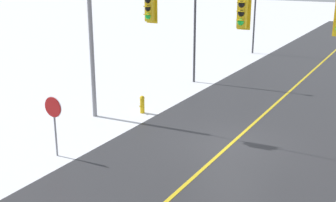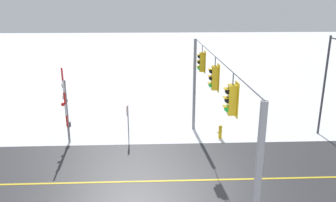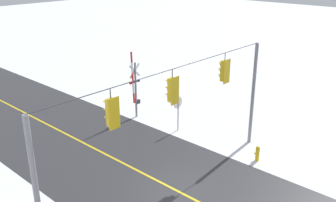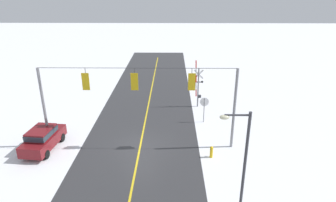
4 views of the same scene
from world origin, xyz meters
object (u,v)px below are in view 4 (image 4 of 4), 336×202
(streetlamp_near, at_px, (240,163))
(parked_car_maroon, at_px, (43,138))
(stop_sign, at_px, (204,104))
(railroad_crossing, at_px, (198,85))
(fire_hydrant, at_px, (211,151))

(streetlamp_near, bearing_deg, parked_car_maroon, -31.05)
(stop_sign, height_order, streetlamp_near, streetlamp_near)
(railroad_crossing, relative_size, parked_car_maroon, 1.11)
(streetlamp_near, bearing_deg, stop_sign, -88.76)
(stop_sign, height_order, fire_hydrant, stop_sign)
(railroad_crossing, xyz_separation_m, fire_hydrant, (-0.24, 9.62, -1.83))
(railroad_crossing, bearing_deg, stop_sign, 94.21)
(parked_car_maroon, bearing_deg, fire_hydrant, 175.51)
(stop_sign, distance_m, parked_car_maroon, 13.48)
(stop_sign, relative_size, streetlamp_near, 0.36)
(parked_car_maroon, bearing_deg, stop_sign, -158.48)
(stop_sign, relative_size, fire_hydrant, 2.67)
(fire_hydrant, bearing_deg, streetlamp_near, 92.61)
(railroad_crossing, bearing_deg, parked_car_maroon, 35.21)
(railroad_crossing, distance_m, parked_car_maroon, 15.05)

